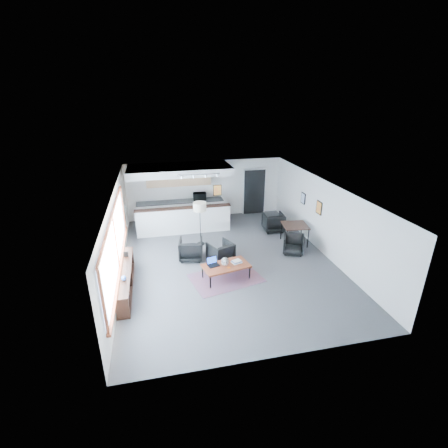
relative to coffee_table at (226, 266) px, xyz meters
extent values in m
cube|color=#48484B|center=(0.30, 1.07, -0.44)|extent=(7.00, 9.00, 0.01)
cube|color=white|center=(0.30, 1.07, 2.17)|extent=(7.00, 9.00, 0.01)
cube|color=silver|center=(0.30, 5.58, 0.87)|extent=(7.00, 0.01, 2.60)
cube|color=silver|center=(0.30, -3.43, 0.87)|extent=(7.00, 0.01, 2.60)
cube|color=silver|center=(-3.20, 1.07, 0.87)|extent=(0.01, 9.00, 2.60)
cube|color=silver|center=(3.81, 1.07, 0.87)|extent=(0.01, 9.00, 2.60)
cube|color=#8CBFFF|center=(-3.17, 0.17, 1.07)|extent=(0.02, 5.80, 1.55)
cube|color=maroon|center=(-3.14, 0.17, 0.27)|extent=(0.10, 5.95, 0.06)
cube|color=maroon|center=(-3.15, 0.17, 1.87)|extent=(0.06, 5.95, 0.06)
cube|color=maroon|center=(-3.15, -2.73, 1.07)|extent=(0.06, 0.06, 1.60)
cube|color=maroon|center=(-3.15, 0.17, 1.07)|extent=(0.06, 0.06, 1.60)
cube|color=maroon|center=(-3.15, 3.07, 1.07)|extent=(0.06, 0.06, 1.60)
cube|color=black|center=(-3.00, 0.07, 0.19)|extent=(0.35, 3.00, 0.05)
cube|color=black|center=(-3.00, 0.07, -0.38)|extent=(0.35, 3.00, 0.05)
cube|color=black|center=(-3.00, -1.38, -0.10)|extent=(0.33, 0.04, 0.55)
cube|color=black|center=(-3.00, 0.07, -0.10)|extent=(0.33, 0.04, 0.55)
cube|color=black|center=(-3.00, 1.52, -0.10)|extent=(0.33, 0.04, 0.55)
cube|color=#3359A5|center=(-3.00, -1.23, -0.26)|extent=(0.18, 0.04, 0.20)
cube|color=silver|center=(-3.00, -1.06, -0.25)|extent=(0.18, 0.04, 0.22)
cube|color=maroon|center=(-3.00, -0.89, -0.24)|extent=(0.18, 0.04, 0.24)
cube|color=black|center=(-3.00, -0.72, -0.26)|extent=(0.18, 0.04, 0.20)
cube|color=#3359A5|center=(-3.00, -0.55, -0.25)|extent=(0.18, 0.04, 0.22)
cube|color=silver|center=(-3.00, -0.38, -0.24)|extent=(0.18, 0.04, 0.24)
cube|color=maroon|center=(-3.00, -0.21, -0.26)|extent=(0.18, 0.04, 0.20)
cube|color=black|center=(-3.00, -0.04, -0.25)|extent=(0.18, 0.04, 0.22)
cube|color=#3359A5|center=(-3.00, 0.13, -0.24)|extent=(0.18, 0.03, 0.24)
cube|color=silver|center=(-3.00, 0.30, -0.26)|extent=(0.18, 0.03, 0.20)
cube|color=maroon|center=(-3.00, 0.47, -0.25)|extent=(0.18, 0.03, 0.22)
cube|color=black|center=(-3.00, 0.64, -0.24)|extent=(0.18, 0.04, 0.24)
cube|color=black|center=(-3.00, 0.87, 0.30)|extent=(0.14, 0.02, 0.18)
sphere|color=#264C99|center=(-2.98, -0.53, 0.28)|extent=(0.14, 0.14, 0.14)
cube|color=white|center=(-0.90, 3.77, 0.12)|extent=(3.80, 0.25, 1.10)
cube|color=black|center=(-0.90, 3.77, 0.68)|extent=(3.85, 0.32, 0.04)
cube|color=white|center=(-0.90, 5.22, 0.02)|extent=(3.80, 0.60, 0.90)
cube|color=#2D2D2D|center=(-0.90, 5.22, 0.48)|extent=(3.82, 0.62, 0.04)
cube|color=tan|center=(-0.90, 5.37, 1.52)|extent=(2.80, 0.35, 0.70)
cube|color=white|center=(-0.90, 4.67, 2.02)|extent=(4.20, 1.80, 0.30)
cube|color=black|center=(0.50, 3.78, 1.32)|extent=(0.35, 0.03, 0.45)
cube|color=orange|center=(0.50, 3.77, 1.32)|extent=(0.30, 0.01, 0.40)
cube|color=black|center=(2.60, 5.49, 0.62)|extent=(1.00, 0.12, 2.10)
cube|color=white|center=(2.08, 5.50, 0.62)|extent=(0.06, 0.10, 2.10)
cube|color=white|center=(3.12, 5.50, 0.62)|extent=(0.06, 0.10, 2.10)
cube|color=white|center=(2.60, 5.50, 1.69)|extent=(1.10, 0.10, 0.06)
cube|color=silver|center=(-0.30, 3.27, 2.13)|extent=(1.60, 0.04, 0.04)
cylinder|color=silver|center=(-0.95, 3.27, 2.05)|extent=(0.07, 0.07, 0.09)
cylinder|color=silver|center=(-0.50, 3.27, 2.05)|extent=(0.07, 0.07, 0.09)
cylinder|color=silver|center=(-0.05, 3.27, 2.05)|extent=(0.07, 0.07, 0.09)
cylinder|color=silver|center=(0.40, 3.27, 2.05)|extent=(0.07, 0.07, 0.09)
cube|color=black|center=(3.77, 1.47, 1.12)|extent=(0.03, 0.38, 0.48)
cube|color=orange|center=(3.76, 1.47, 1.12)|extent=(0.00, 0.32, 0.42)
cube|color=black|center=(3.77, 2.77, 1.07)|extent=(0.03, 0.34, 0.44)
cube|color=#859FC5|center=(3.76, 2.77, 1.07)|extent=(0.00, 0.28, 0.38)
cube|color=#583444|center=(0.00, 0.00, -0.42)|extent=(2.39, 1.89, 0.01)
cube|color=maroon|center=(0.00, 0.00, 0.01)|extent=(1.55, 1.05, 0.05)
cube|color=black|center=(-0.57, -0.46, -0.22)|extent=(0.04, 0.04, 0.42)
cube|color=black|center=(-0.71, 0.19, -0.22)|extent=(0.04, 0.04, 0.42)
cube|color=black|center=(0.71, -0.19, -0.22)|extent=(0.04, 0.04, 0.42)
cube|color=black|center=(0.57, 0.46, -0.22)|extent=(0.04, 0.04, 0.42)
cube|color=black|center=(0.07, -0.32, -0.02)|extent=(1.34, 0.31, 0.03)
cube|color=black|center=(-0.07, 0.32, -0.02)|extent=(1.34, 0.31, 0.03)
cube|color=black|center=(-0.38, 0.06, 0.04)|extent=(0.40, 0.34, 0.02)
cube|color=black|center=(-0.41, 0.18, 0.17)|extent=(0.35, 0.16, 0.23)
cube|color=blue|center=(-0.41, 0.17, 0.17)|extent=(0.31, 0.13, 0.19)
sphere|color=gray|center=(-0.03, 0.02, 0.16)|extent=(0.25, 0.25, 0.25)
cube|color=silver|center=(0.36, 0.08, 0.05)|extent=(0.36, 0.32, 0.03)
cube|color=#3359A5|center=(0.36, 0.08, 0.08)|extent=(0.32, 0.29, 0.03)
cube|color=silver|center=(0.36, 0.06, 0.11)|extent=(0.30, 0.27, 0.03)
cube|color=#E5590C|center=(0.05, -0.16, 0.04)|extent=(0.12, 0.12, 0.01)
imported|color=black|center=(-0.90, 1.52, -0.03)|extent=(0.90, 0.86, 0.80)
imported|color=black|center=(0.07, 1.13, -0.05)|extent=(0.96, 0.93, 0.77)
cylinder|color=black|center=(-0.40, 2.60, -0.41)|extent=(0.37, 0.37, 0.03)
cylinder|color=black|center=(-0.40, 2.60, 0.30)|extent=(0.03, 0.03, 1.42)
cylinder|color=beige|center=(-0.40, 2.60, 1.09)|extent=(0.61, 0.61, 0.32)
cube|color=black|center=(3.11, 1.91, 0.32)|extent=(1.02, 1.02, 0.04)
cylinder|color=black|center=(2.66, 1.56, -0.07)|extent=(0.05, 0.05, 0.73)
cylinder|color=black|center=(2.76, 2.36, -0.07)|extent=(0.05, 0.05, 0.73)
cylinder|color=black|center=(3.46, 1.45, -0.07)|extent=(0.05, 0.05, 0.73)
cylinder|color=black|center=(3.56, 2.26, -0.07)|extent=(0.05, 0.05, 0.73)
imported|color=black|center=(2.76, 1.17, -0.12)|extent=(0.79, 0.77, 0.63)
imported|color=black|center=(2.76, 3.25, -0.08)|extent=(0.73, 0.69, 0.71)
imported|color=black|center=(-0.03, 5.22, 0.69)|extent=(0.59, 0.36, 0.39)
camera|label=1|loc=(-1.95, -8.54, 4.99)|focal=26.00mm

